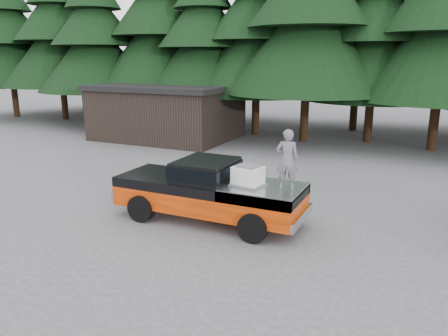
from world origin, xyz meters
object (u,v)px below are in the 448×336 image
at_px(man_on_bed, 287,160).
at_px(utility_building, 168,111).
at_px(air_compressor, 248,177).
at_px(pickup_truck, 209,200).

xyz_separation_m(man_on_bed, utility_building, (-11.28, 11.63, -0.52)).
bearing_deg(man_on_bed, air_compressor, -6.48).
bearing_deg(air_compressor, pickup_truck, -176.53).
relative_size(pickup_truck, air_compressor, 7.58).
distance_m(air_compressor, utility_building, 15.55).
bearing_deg(air_compressor, utility_building, 140.05).
distance_m(pickup_truck, utility_building, 14.63).
height_order(pickup_truck, utility_building, utility_building).
bearing_deg(pickup_truck, man_on_bed, -0.18).
relative_size(pickup_truck, utility_building, 0.71).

